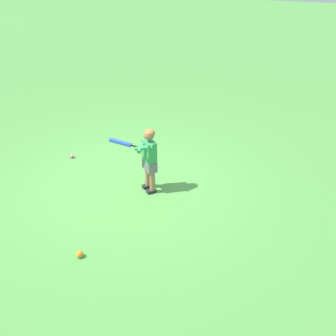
{
  "coord_description": "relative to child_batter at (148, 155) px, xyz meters",
  "views": [
    {
      "loc": [
        5.9,
        2.13,
        3.84
      ],
      "look_at": [
        0.13,
        0.69,
        0.45
      ],
      "focal_mm": 46.6,
      "sensor_mm": 36.0,
      "label": 1
    }
  ],
  "objects": [
    {
      "name": "play_ball_center_lawn",
      "position": [
        1.79,
        -0.41,
        -0.6
      ],
      "size": [
        0.1,
        0.1,
        0.1
      ],
      "primitive_type": "sphere",
      "color": "orange",
      "rests_on": "ground"
    },
    {
      "name": "ground_plane",
      "position": [
        -0.13,
        -0.36,
        -0.65
      ],
      "size": [
        40.0,
        40.0,
        0.0
      ],
      "primitive_type": "plane",
      "color": "#519942"
    },
    {
      "name": "play_ball_midfield",
      "position": [
        -0.71,
        -1.68,
        -0.61
      ],
      "size": [
        0.07,
        0.07,
        0.07
      ],
      "primitive_type": "sphere",
      "color": "pink",
      "rests_on": "ground"
    },
    {
      "name": "child_batter",
      "position": [
        0.0,
        0.0,
        0.0
      ],
      "size": [
        0.35,
        0.78,
        1.08
      ],
      "color": "#232328",
      "rests_on": "ground"
    }
  ]
}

